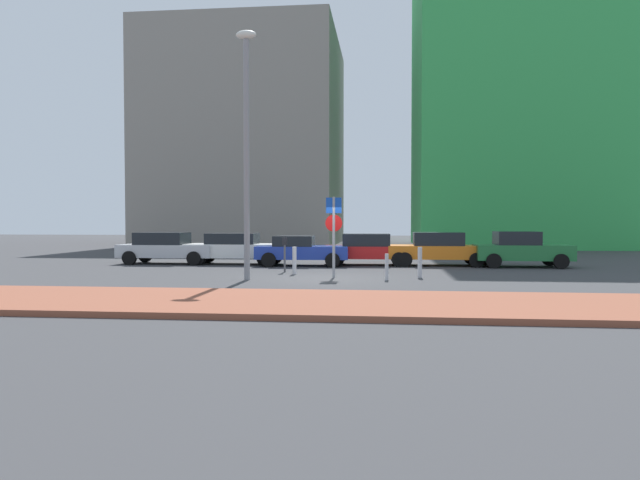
# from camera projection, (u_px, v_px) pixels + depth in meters

# --- Properties ---
(ground_plane) EXTENTS (120.00, 120.00, 0.00)m
(ground_plane) POSITION_uv_depth(u_px,v_px,m) (323.00, 278.00, 20.67)
(ground_plane) COLOR #38383A
(sidewalk_brick) EXTENTS (40.00, 4.39, 0.14)m
(sidewalk_brick) POSITION_uv_depth(u_px,v_px,m) (295.00, 303.00, 14.03)
(sidewalk_brick) COLOR brown
(sidewalk_brick) RESTS_ON ground
(parked_car_silver) EXTENTS (4.48, 2.03, 1.47)m
(parked_car_silver) POSITION_uv_depth(u_px,v_px,m) (167.00, 247.00, 27.70)
(parked_car_silver) COLOR #B7BABF
(parked_car_silver) RESTS_ON ground
(parked_car_white) EXTENTS (4.50, 1.98, 1.44)m
(parked_car_white) POSITION_uv_depth(u_px,v_px,m) (235.00, 248.00, 27.45)
(parked_car_white) COLOR white
(parked_car_white) RESTS_ON ground
(parked_car_blue) EXTENTS (4.15, 2.16, 1.34)m
(parked_car_blue) POSITION_uv_depth(u_px,v_px,m) (301.00, 250.00, 26.48)
(parked_car_blue) COLOR #1E389E
(parked_car_blue) RESTS_ON ground
(parked_car_red) EXTENTS (4.03, 2.10, 1.43)m
(parked_car_red) POSITION_uv_depth(u_px,v_px,m) (367.00, 249.00, 26.90)
(parked_car_red) COLOR red
(parked_car_red) RESTS_ON ground
(parked_car_orange) EXTENTS (4.52, 2.04, 1.50)m
(parked_car_orange) POSITION_uv_depth(u_px,v_px,m) (439.00, 248.00, 26.55)
(parked_car_orange) COLOR orange
(parked_car_orange) RESTS_ON ground
(parked_car_green) EXTENTS (4.04, 1.97, 1.56)m
(parked_car_green) POSITION_uv_depth(u_px,v_px,m) (521.00, 249.00, 25.69)
(parked_car_green) COLOR #237238
(parked_car_green) RESTS_ON ground
(parking_sign_post) EXTENTS (0.60, 0.10, 2.87)m
(parking_sign_post) POSITION_uv_depth(u_px,v_px,m) (334.00, 227.00, 20.87)
(parking_sign_post) COLOR gray
(parking_sign_post) RESTS_ON ground
(parking_meter) EXTENTS (0.18, 0.14, 1.36)m
(parking_meter) POSITION_uv_depth(u_px,v_px,m) (285.00, 250.00, 23.18)
(parking_meter) COLOR #4C4C51
(parking_meter) RESTS_ON ground
(street_lamp) EXTENTS (0.70, 0.36, 8.43)m
(street_lamp) POSITION_uv_depth(u_px,v_px,m) (247.00, 137.00, 19.94)
(street_lamp) COLOR gray
(street_lamp) RESTS_ON ground
(traffic_bollard_near) EXTENTS (0.16, 0.16, 1.09)m
(traffic_bollard_near) POSITION_uv_depth(u_px,v_px,m) (420.00, 262.00, 20.93)
(traffic_bollard_near) COLOR #B7B7BC
(traffic_bollard_near) RESTS_ON ground
(traffic_bollard_mid) EXTENTS (0.12, 0.12, 0.90)m
(traffic_bollard_mid) POSITION_uv_depth(u_px,v_px,m) (387.00, 267.00, 20.07)
(traffic_bollard_mid) COLOR #B7B7BC
(traffic_bollard_mid) RESTS_ON ground
(traffic_bollard_far) EXTENTS (0.16, 0.16, 1.04)m
(traffic_bollard_far) POSITION_uv_depth(u_px,v_px,m) (294.00, 260.00, 22.28)
(traffic_bollard_far) COLOR #B7B7BC
(traffic_bollard_far) RESTS_ON ground
(building_colorful_midrise) EXTENTS (15.43, 15.51, 27.74)m
(building_colorful_midrise) POSITION_uv_depth(u_px,v_px,m) (514.00, 72.00, 47.14)
(building_colorful_midrise) COLOR green
(building_colorful_midrise) RESTS_ON ground
(building_under_construction) EXTENTS (15.81, 15.65, 17.95)m
(building_under_construction) POSITION_uv_depth(u_px,v_px,m) (248.00, 142.00, 52.21)
(building_under_construction) COLOR gray
(building_under_construction) RESTS_ON ground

